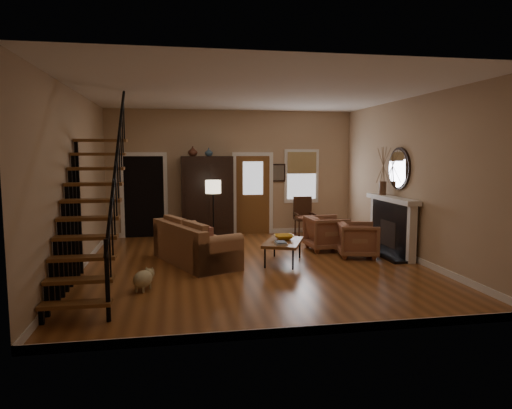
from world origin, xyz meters
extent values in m
plane|color=brown|center=(0.00, 0.00, 0.00)|extent=(7.00, 7.00, 0.00)
plane|color=white|center=(0.00, 0.00, 3.30)|extent=(7.00, 7.00, 0.00)
cube|color=tan|center=(0.00, 3.50, 1.65)|extent=(6.50, 0.04, 3.30)
cube|color=tan|center=(-3.25, 0.00, 1.65)|extent=(0.04, 7.00, 3.30)
cube|color=tan|center=(3.25, 0.00, 1.65)|extent=(0.04, 7.00, 3.30)
cube|color=black|center=(-2.30, 3.65, 1.05)|extent=(1.00, 0.36, 2.10)
cube|color=brown|center=(0.55, 3.48, 1.05)|extent=(0.90, 0.06, 2.10)
cube|color=silver|center=(1.90, 3.47, 1.55)|extent=(0.96, 0.06, 1.46)
cube|color=black|center=(3.13, 0.50, 0.57)|extent=(0.24, 1.60, 1.15)
cube|color=white|center=(3.07, 0.50, 1.20)|extent=(0.30, 1.95, 0.10)
cylinder|color=silver|center=(3.20, 0.50, 1.85)|extent=(0.05, 0.90, 0.90)
imported|color=#4C2619|center=(-1.05, 3.05, 2.22)|extent=(0.24, 0.24, 0.25)
imported|color=#334C60|center=(-0.65, 3.05, 2.21)|extent=(0.20, 0.20, 0.21)
imported|color=gold|center=(0.65, 0.27, 0.49)|extent=(0.39, 0.39, 0.10)
imported|color=brown|center=(2.27, 0.36, 0.36)|extent=(0.95, 0.93, 0.73)
imported|color=brown|center=(1.84, 1.14, 0.39)|extent=(0.89, 0.86, 0.77)
camera|label=1|loc=(-1.47, -8.56, 2.18)|focal=32.00mm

